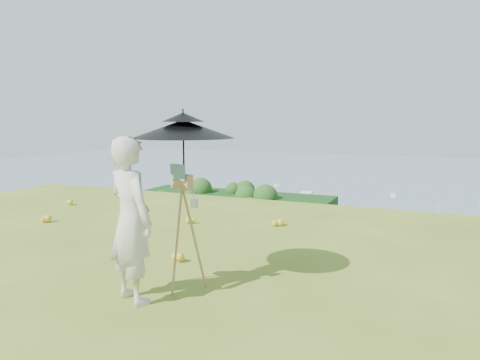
% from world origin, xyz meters
% --- Properties ---
extents(ground, '(14.00, 14.00, 0.00)m').
position_xyz_m(ground, '(0.00, 0.00, 0.00)').
color(ground, '#587621').
rests_on(ground, ground).
extents(shoreline_tier, '(170.00, 28.00, 8.00)m').
position_xyz_m(shoreline_tier, '(0.00, 75.00, -36.00)').
color(shoreline_tier, slate).
rests_on(shoreline_tier, bay_water).
extents(bay_water, '(700.00, 700.00, 0.00)m').
position_xyz_m(bay_water, '(0.00, 240.00, -34.00)').
color(bay_water, slate).
rests_on(bay_water, ground).
extents(peninsula, '(90.00, 60.00, 12.00)m').
position_xyz_m(peninsula, '(-75.00, 155.00, -29.00)').
color(peninsula, black).
rests_on(peninsula, bay_water).
extents(slope_trees, '(110.00, 50.00, 6.00)m').
position_xyz_m(slope_trees, '(0.00, 35.00, -15.00)').
color(slope_trees, '#1D4A16').
rests_on(slope_trees, forest_slope).
extents(harbor_town, '(110.00, 22.00, 5.00)m').
position_xyz_m(harbor_town, '(0.00, 75.00, -29.50)').
color(harbor_town, silver).
rests_on(harbor_town, shoreline_tier).
extents(moored_boats, '(140.00, 140.00, 0.70)m').
position_xyz_m(moored_boats, '(-12.50, 161.00, -33.65)').
color(moored_boats, white).
rests_on(moored_boats, bay_water).
extents(wildflowers, '(10.00, 10.50, 0.12)m').
position_xyz_m(wildflowers, '(0.00, 0.25, 0.06)').
color(wildflowers, gold).
rests_on(wildflowers, ground).
extents(painter, '(0.75, 0.64, 1.75)m').
position_xyz_m(painter, '(0.58, 0.65, 0.87)').
color(painter, beige).
rests_on(painter, ground).
extents(field_easel, '(0.68, 0.68, 1.43)m').
position_xyz_m(field_easel, '(0.89, 1.18, 0.71)').
color(field_easel, olive).
rests_on(field_easel, ground).
extents(sun_umbrella, '(1.47, 1.47, 0.86)m').
position_xyz_m(sun_umbrella, '(0.90, 1.20, 1.60)').
color(sun_umbrella, black).
rests_on(sun_umbrella, field_easel).
extents(painter_cap, '(0.27, 0.29, 0.10)m').
position_xyz_m(painter_cap, '(0.58, 0.65, 1.70)').
color(painter_cap, '#C0696A').
rests_on(painter_cap, painter).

